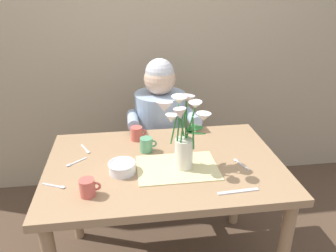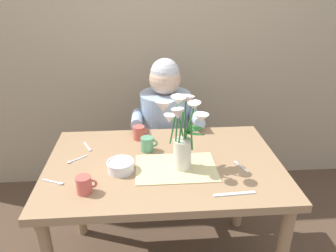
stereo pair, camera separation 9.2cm
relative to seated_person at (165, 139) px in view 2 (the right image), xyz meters
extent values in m
cube|color=tan|center=(-0.05, 0.43, 0.69)|extent=(4.00, 0.10, 2.50)
cube|color=#9E7A56|center=(-0.05, -0.62, 0.16)|extent=(1.20, 0.80, 0.04)
cylinder|color=#9E7A56|center=(-0.59, -0.28, -0.21)|extent=(0.06, 0.06, 0.70)
cylinder|color=#9E7A56|center=(0.49, -0.28, -0.21)|extent=(0.06, 0.06, 0.70)
cylinder|color=#4C4C56|center=(0.00, 0.00, -0.36)|extent=(0.30, 0.30, 0.40)
cylinder|color=#99ADC6|center=(0.00, 0.00, 0.09)|extent=(0.34, 0.34, 0.50)
sphere|color=#DBB293|center=(0.00, 0.00, 0.44)|extent=(0.21, 0.21, 0.21)
sphere|color=silver|center=(0.00, 0.00, 0.48)|extent=(0.19, 0.19, 0.19)
cylinder|color=#99ADC6|center=(-0.19, -0.14, 0.22)|extent=(0.07, 0.33, 0.12)
cylinder|color=#99ADC6|center=(0.19, -0.14, 0.22)|extent=(0.07, 0.33, 0.12)
cube|color=beige|center=(0.01, -0.68, 0.18)|extent=(0.40, 0.28, 0.00)
cylinder|color=silver|center=(0.04, -0.68, 0.26)|extent=(0.09, 0.09, 0.16)
cylinder|color=#2D7533|center=(0.07, -0.68, 0.40)|extent=(0.05, 0.05, 0.21)
cone|color=white|center=(0.09, -0.67, 0.50)|extent=(0.09, 0.09, 0.04)
sphere|color=#E5D14C|center=(0.09, -0.67, 0.51)|extent=(0.02, 0.02, 0.02)
cylinder|color=#2D7533|center=(0.05, -0.65, 0.40)|extent=(0.02, 0.05, 0.22)
cone|color=silver|center=(0.07, -0.62, 0.51)|extent=(0.09, 0.09, 0.06)
sphere|color=#E5D14C|center=(0.07, -0.62, 0.52)|extent=(0.02, 0.02, 0.02)
cylinder|color=#2D7533|center=(0.03, -0.66, 0.40)|extent=(0.05, 0.06, 0.22)
cone|color=white|center=(0.02, -0.63, 0.52)|extent=(0.09, 0.09, 0.04)
sphere|color=#E5D14C|center=(0.02, -0.63, 0.52)|extent=(0.02, 0.02, 0.02)
cylinder|color=#2D7533|center=(-0.01, -0.66, 0.39)|extent=(0.03, 0.06, 0.20)
cone|color=silver|center=(-0.05, -0.64, 0.49)|extent=(0.10, 0.10, 0.06)
sphere|color=#E5D14C|center=(-0.05, -0.64, 0.50)|extent=(0.02, 0.02, 0.02)
cylinder|color=#2D7533|center=(0.01, -0.69, 0.37)|extent=(0.02, 0.02, 0.17)
cone|color=white|center=(-0.03, -0.71, 0.46)|extent=(0.06, 0.06, 0.04)
sphere|color=#E5D14C|center=(-0.03, -0.71, 0.46)|extent=(0.02, 0.02, 0.02)
cylinder|color=#2D7533|center=(0.02, -0.71, 0.39)|extent=(0.03, 0.01, 0.21)
cone|color=silver|center=(0.01, -0.74, 0.49)|extent=(0.09, 0.09, 0.06)
sphere|color=#E5D14C|center=(0.01, -0.74, 0.50)|extent=(0.02, 0.02, 0.02)
cylinder|color=#2D7533|center=(0.07, -0.72, 0.38)|extent=(0.03, 0.05, 0.19)
cone|color=white|center=(0.11, -0.75, 0.48)|extent=(0.09, 0.09, 0.04)
sphere|color=#E5D14C|center=(0.11, -0.75, 0.48)|extent=(0.02, 0.02, 0.02)
ellipsoid|color=#2D7533|center=(0.10, -0.66, 0.38)|extent=(0.10, 0.07, 0.02)
ellipsoid|color=#2D7533|center=(0.08, -0.64, 0.37)|extent=(0.10, 0.09, 0.03)
ellipsoid|color=#2D7533|center=(0.10, -0.69, 0.37)|extent=(0.10, 0.06, 0.02)
cylinder|color=white|center=(-0.26, -0.69, 0.20)|extent=(0.13, 0.13, 0.05)
torus|color=white|center=(-0.26, -0.69, 0.23)|extent=(0.14, 0.14, 0.01)
cube|color=silver|center=(0.24, -0.92, 0.18)|extent=(0.19, 0.03, 0.00)
cylinder|color=#CC564C|center=(-0.41, -0.85, 0.22)|extent=(0.07, 0.07, 0.08)
torus|color=#CC564C|center=(-0.38, -0.85, 0.22)|extent=(0.04, 0.01, 0.04)
cylinder|color=#CC564C|center=(-0.18, -0.34, 0.22)|extent=(0.07, 0.07, 0.08)
torus|color=#CC564C|center=(-0.14, -0.34, 0.22)|extent=(0.04, 0.01, 0.04)
cylinder|color=#569970|center=(-0.13, -0.49, 0.22)|extent=(0.07, 0.07, 0.08)
torus|color=#569970|center=(-0.09, -0.49, 0.22)|extent=(0.04, 0.01, 0.04)
cube|color=silver|center=(-0.58, -0.76, 0.18)|extent=(0.10, 0.05, 0.00)
ellipsoid|color=silver|center=(-0.53, -0.78, 0.18)|extent=(0.03, 0.03, 0.01)
cube|color=silver|center=(-0.49, -0.55, 0.18)|extent=(0.08, 0.07, 0.00)
ellipsoid|color=silver|center=(-0.53, -0.59, 0.18)|extent=(0.03, 0.03, 0.01)
cube|color=silver|center=(0.34, -0.71, 0.18)|extent=(0.04, 0.10, 0.00)
ellipsoid|color=silver|center=(0.32, -0.65, 0.18)|extent=(0.03, 0.03, 0.01)
cube|color=silver|center=(-0.47, -0.41, 0.18)|extent=(0.05, 0.09, 0.00)
ellipsoid|color=silver|center=(-0.45, -0.46, 0.18)|extent=(0.03, 0.03, 0.01)
camera|label=1|loc=(-0.23, -2.07, 1.05)|focal=35.19mm
camera|label=2|loc=(-0.14, -2.08, 1.05)|focal=35.19mm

